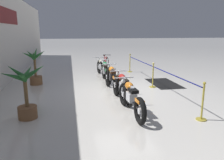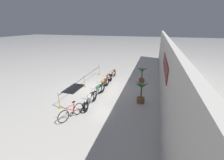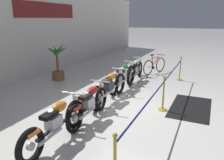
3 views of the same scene
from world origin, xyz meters
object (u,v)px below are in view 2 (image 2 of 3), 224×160
object	(u,v)px
motorcycle_green_3	(98,90)
stanchion_mid_right	(59,103)
motorcycle_orange_2	(104,84)
floor_banner	(74,88)
stanchion_mid_left	(84,83)
motorcycle_red_1	(108,78)
potted_palm_right_of_row	(141,93)
motorcycle_orange_0	(113,74)
bicycle	(71,112)
motorcycle_cream_4	(90,99)
stanchion_far_left	(90,75)
potted_palm_left_of_row	(142,75)

from	to	relation	value
motorcycle_green_3	stanchion_mid_right	world-z (taller)	stanchion_mid_right
motorcycle_orange_2	motorcycle_green_3	xyz separation A→B (m)	(1.36, 0.06, 0.01)
motorcycle_green_3	floor_banner	bearing A→B (deg)	-107.70
stanchion_mid_left	stanchion_mid_right	xyz separation A→B (m)	(3.61, 0.00, 0.00)
motorcycle_red_1	potted_palm_right_of_row	distance (m)	4.39
potted_palm_right_of_row	stanchion_mid_left	size ratio (longest dim) A/B	1.56
potted_palm_right_of_row	stanchion_mid_right	xyz separation A→B (m)	(2.17, -4.92, -0.35)
motorcycle_orange_0	motorcycle_orange_2	bearing A→B (deg)	0.22
bicycle	potted_palm_right_of_row	distance (m)	4.66
potted_palm_right_of_row	motorcycle_cream_4	bearing A→B (deg)	-67.44
motorcycle_orange_0	potted_palm_right_of_row	xyz separation A→B (m)	(4.19, 3.18, 0.25)
motorcycle_cream_4	stanchion_far_left	size ratio (longest dim) A/B	0.32
motorcycle_orange_0	motorcycle_green_3	xyz separation A→B (m)	(4.11, 0.07, 0.03)
motorcycle_red_1	motorcycle_green_3	world-z (taller)	motorcycle_green_3
motorcycle_orange_0	stanchion_far_left	world-z (taller)	stanchion_far_left
motorcycle_orange_0	motorcycle_orange_2	size ratio (longest dim) A/B	0.92
motorcycle_orange_2	stanchion_mid_right	size ratio (longest dim) A/B	2.31
potted_palm_left_of_row	stanchion_mid_right	bearing A→B (deg)	-36.73
motorcycle_cream_4	stanchion_far_left	world-z (taller)	stanchion_far_left
potted_palm_right_of_row	bicycle	bearing A→B (deg)	-50.71
motorcycle_orange_0	bicycle	world-z (taller)	bicycle
motorcycle_orange_0	motorcycle_red_1	world-z (taller)	motorcycle_orange_0
motorcycle_green_3	stanchion_mid_left	bearing A→B (deg)	-127.02
motorcycle_orange_0	motorcycle_red_1	distance (m)	1.28
potted_palm_left_of_row	motorcycle_cream_4	bearing A→B (deg)	-28.03
motorcycle_orange_0	bicycle	xyz separation A→B (m)	(7.14, -0.42, -0.07)
motorcycle_red_1	potted_palm_right_of_row	xyz separation A→B (m)	(2.91, 3.27, 0.24)
potted_palm_left_of_row	stanchion_far_left	size ratio (longest dim) A/B	0.21
bicycle	stanchion_far_left	size ratio (longest dim) A/B	0.23
motorcycle_red_1	bicycle	bearing A→B (deg)	-3.19
stanchion_far_left	floor_banner	distance (m)	2.06
motorcycle_orange_2	motorcycle_cream_4	distance (m)	2.75
motorcycle_orange_2	stanchion_mid_left	size ratio (longest dim) A/B	2.31
motorcycle_green_3	potted_palm_right_of_row	world-z (taller)	potted_palm_right_of_row
motorcycle_green_3	motorcycle_red_1	bearing A→B (deg)	-176.76
bicycle	stanchion_mid_left	world-z (taller)	stanchion_mid_left
potted_palm_right_of_row	stanchion_far_left	xyz separation A→B (m)	(-2.68, -4.92, -0.02)
motorcycle_orange_0	potted_palm_left_of_row	size ratio (longest dim) A/B	1.46
bicycle	potted_palm_right_of_row	world-z (taller)	potted_palm_right_of_row
motorcycle_orange_2	potted_palm_right_of_row	bearing A→B (deg)	65.55
potted_palm_right_of_row	motorcycle_red_1	bearing A→B (deg)	-131.67
motorcycle_orange_0	potted_palm_right_of_row	distance (m)	5.27
motorcycle_red_1	bicycle	size ratio (longest dim) A/B	1.30
motorcycle_cream_4	floor_banner	distance (m)	3.39
motorcycle_green_3	potted_palm_left_of_row	bearing A→B (deg)	144.55
floor_banner	motorcycle_orange_0	bearing A→B (deg)	143.87
bicycle	stanchion_mid_left	distance (m)	4.59
stanchion_far_left	stanchion_mid_left	world-z (taller)	same
motorcycle_orange_0	stanchion_mid_left	bearing A→B (deg)	-32.32
potted_palm_left_of_row	potted_palm_right_of_row	xyz separation A→B (m)	(4.00, 0.32, -0.01)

